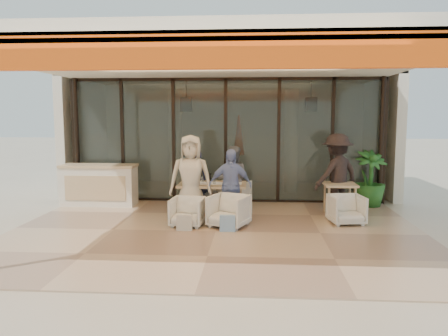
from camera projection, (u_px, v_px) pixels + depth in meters
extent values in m
plane|color=#C6B293|center=(216.00, 233.00, 8.43)|extent=(70.00, 70.00, 0.00)
cube|color=tan|center=(216.00, 232.00, 8.43)|extent=(8.00, 6.00, 0.01)
cube|color=silver|center=(215.00, 58.00, 8.03)|extent=(8.00, 6.00, 0.20)
cube|color=#D9490B|center=(193.00, 50.00, 5.15)|extent=(8.00, 0.12, 0.45)
cube|color=orange|center=(200.00, 48.00, 5.82)|extent=(8.00, 1.50, 0.06)
cylinder|color=black|center=(77.00, 140.00, 11.35)|extent=(0.12, 0.12, 3.20)
cylinder|color=black|center=(381.00, 142.00, 10.82)|extent=(0.12, 0.12, 3.20)
cube|color=#9EADA3|center=(226.00, 141.00, 11.21)|extent=(8.00, 0.03, 3.20)
cube|color=black|center=(226.00, 200.00, 11.40)|extent=(8.00, 0.10, 0.08)
cube|color=black|center=(226.00, 79.00, 11.02)|extent=(8.00, 0.10, 0.08)
cube|color=black|center=(74.00, 140.00, 11.48)|extent=(0.08, 0.10, 3.20)
cube|color=black|center=(123.00, 140.00, 11.39)|extent=(0.08, 0.10, 3.20)
cube|color=black|center=(174.00, 141.00, 11.30)|extent=(0.08, 0.10, 3.20)
cube|color=black|center=(226.00, 141.00, 11.21)|extent=(0.08, 0.10, 3.20)
cube|color=black|center=(279.00, 141.00, 11.12)|extent=(0.08, 0.10, 3.20)
cube|color=black|center=(332.00, 141.00, 11.02)|extent=(0.08, 0.10, 3.20)
cube|color=black|center=(385.00, 141.00, 10.93)|extent=(0.08, 0.10, 3.20)
cube|color=silver|center=(232.00, 132.00, 14.66)|extent=(9.00, 0.25, 3.40)
cube|color=silver|center=(85.00, 134.00, 13.23)|extent=(0.25, 3.50, 3.40)
cube|color=silver|center=(381.00, 134.00, 12.63)|extent=(0.25, 3.50, 3.40)
cube|color=silver|center=(230.00, 76.00, 12.72)|extent=(9.00, 3.50, 0.25)
cube|color=tan|center=(229.00, 190.00, 13.13)|extent=(8.00, 3.50, 0.02)
cylinder|color=silver|center=(175.00, 141.00, 12.91)|extent=(0.40, 0.40, 3.00)
cylinder|color=silver|center=(291.00, 141.00, 12.68)|extent=(0.40, 0.40, 3.00)
cylinder|color=black|center=(186.00, 89.00, 12.31)|extent=(0.03, 0.03, 0.70)
cube|color=black|center=(186.00, 105.00, 12.36)|extent=(0.30, 0.30, 0.40)
sphere|color=#FFBF72|center=(186.00, 105.00, 12.36)|extent=(0.18, 0.18, 0.18)
cylinder|color=black|center=(311.00, 88.00, 12.07)|extent=(0.03, 0.03, 0.70)
cube|color=black|center=(311.00, 104.00, 12.12)|extent=(0.30, 0.30, 0.40)
sphere|color=#FFBF72|center=(311.00, 104.00, 12.12)|extent=(0.18, 0.18, 0.18)
cylinder|color=black|center=(239.00, 193.00, 12.36)|extent=(0.40, 0.40, 0.05)
cylinder|color=black|center=(239.00, 158.00, 12.24)|extent=(0.04, 0.04, 2.10)
cone|color=#F85215|center=(239.00, 135.00, 12.17)|extent=(0.32, 0.32, 1.10)
cube|color=silver|center=(99.00, 186.00, 10.86)|extent=(1.80, 0.60, 1.00)
cube|color=tan|center=(99.00, 166.00, 10.80)|extent=(1.85, 0.65, 0.06)
cube|color=tan|center=(95.00, 188.00, 10.55)|extent=(1.50, 0.02, 0.60)
cube|color=tan|center=(212.00, 184.00, 9.71)|extent=(1.50, 0.90, 0.05)
cube|color=white|center=(212.00, 183.00, 9.71)|extent=(1.30, 0.35, 0.01)
cylinder|color=tan|center=(183.00, 203.00, 9.48)|extent=(0.06, 0.06, 0.70)
cylinder|color=tan|center=(240.00, 204.00, 9.40)|extent=(0.06, 0.06, 0.70)
cylinder|color=tan|center=(187.00, 198.00, 10.12)|extent=(0.06, 0.06, 0.70)
cylinder|color=tan|center=(241.00, 198.00, 10.03)|extent=(0.06, 0.06, 0.70)
cylinder|color=white|center=(191.00, 182.00, 9.59)|extent=(0.06, 0.06, 0.11)
cylinder|color=white|center=(202.00, 179.00, 9.92)|extent=(0.06, 0.06, 0.11)
cylinder|color=white|center=(214.00, 181.00, 9.60)|extent=(0.06, 0.06, 0.11)
cylinder|color=white|center=(226.00, 180.00, 9.86)|extent=(0.06, 0.06, 0.11)
cylinder|color=white|center=(234.00, 182.00, 9.47)|extent=(0.06, 0.06, 0.11)
cylinder|color=white|center=(188.00, 180.00, 9.79)|extent=(0.06, 0.06, 0.11)
cylinder|color=maroon|center=(189.00, 178.00, 9.89)|extent=(0.07, 0.07, 0.16)
cylinder|color=black|center=(209.00, 178.00, 9.98)|extent=(0.09, 0.09, 0.17)
cylinder|color=black|center=(209.00, 174.00, 9.97)|extent=(0.10, 0.10, 0.01)
cylinder|color=white|center=(190.00, 185.00, 9.44)|extent=(0.22, 0.22, 0.01)
cylinder|color=white|center=(232.00, 185.00, 9.38)|extent=(0.22, 0.22, 0.01)
cylinder|color=white|center=(194.00, 181.00, 10.06)|extent=(0.22, 0.22, 0.01)
cylinder|color=white|center=(233.00, 181.00, 10.00)|extent=(0.22, 0.22, 0.01)
imported|color=white|center=(199.00, 194.00, 10.73)|extent=(0.81, 0.78, 0.68)
imported|color=white|center=(233.00, 193.00, 10.67)|extent=(0.91, 0.88, 0.74)
imported|color=white|center=(187.00, 211.00, 8.85)|extent=(0.70, 0.66, 0.66)
imported|color=white|center=(229.00, 209.00, 8.79)|extent=(0.91, 0.88, 0.73)
imported|color=#1B1E3D|center=(196.00, 180.00, 10.19)|extent=(0.55, 0.38, 1.48)
imported|color=slate|center=(232.00, 179.00, 10.12)|extent=(0.77, 0.60, 1.55)
imported|color=beige|center=(191.00, 178.00, 9.27)|extent=(0.93, 0.63, 1.84)
imported|color=#7D8ED0|center=(230.00, 185.00, 9.23)|extent=(0.94, 0.47, 1.55)
cube|color=silver|center=(184.00, 223.00, 8.47)|extent=(0.30, 0.10, 0.34)
cube|color=#99BFD8|center=(228.00, 224.00, 8.41)|extent=(0.30, 0.10, 0.34)
cube|color=tan|center=(340.00, 184.00, 9.72)|extent=(0.70, 0.70, 0.05)
cylinder|color=tan|center=(329.00, 203.00, 9.51)|extent=(0.05, 0.05, 0.70)
cylinder|color=tan|center=(355.00, 203.00, 9.47)|extent=(0.05, 0.05, 0.70)
cylinder|color=tan|center=(325.00, 198.00, 10.06)|extent=(0.05, 0.05, 0.70)
cylinder|color=tan|center=(349.00, 199.00, 10.02)|extent=(0.05, 0.05, 0.70)
imported|color=white|center=(346.00, 208.00, 9.02)|extent=(0.75, 0.71, 0.68)
imported|color=black|center=(337.00, 174.00, 9.95)|extent=(1.37, 1.23, 1.85)
imported|color=#1E5919|center=(370.00, 179.00, 10.73)|extent=(0.95, 0.95, 1.40)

